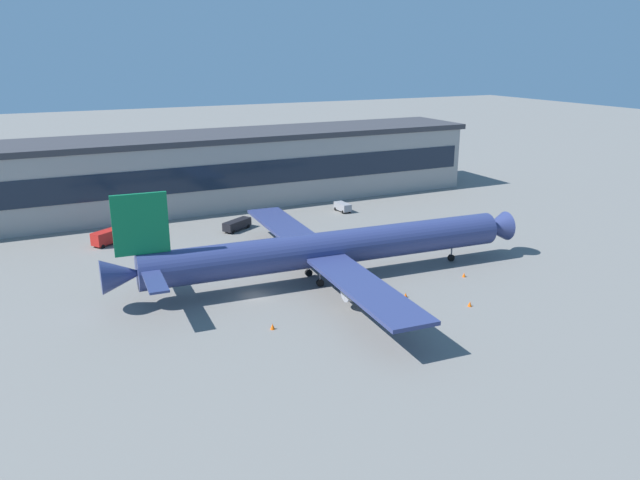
# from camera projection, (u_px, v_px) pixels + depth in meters

# --- Properties ---
(ground_plane) EXTENTS (600.00, 600.00, 0.00)m
(ground_plane) POSITION_uv_depth(u_px,v_px,m) (255.00, 295.00, 87.13)
(ground_plane) COLOR slate
(terminal_building) EXTENTS (144.05, 19.56, 15.62)m
(terminal_building) POSITION_uv_depth(u_px,v_px,m) (165.00, 173.00, 132.22)
(terminal_building) COLOR #9E9993
(terminal_building) RESTS_ON ground_plane
(airliner) EXTENTS (64.78, 55.95, 15.53)m
(airliner) POSITION_uv_depth(u_px,v_px,m) (326.00, 249.00, 91.63)
(airliner) COLOR navy
(airliner) RESTS_ON ground_plane
(follow_me_car) EXTENTS (2.21, 4.50, 1.85)m
(follow_me_car) POSITION_uv_depth(u_px,v_px,m) (343.00, 207.00, 131.65)
(follow_me_car) COLOR gray
(follow_me_car) RESTS_ON ground_plane
(belt_loader) EXTENTS (6.47, 5.13, 1.95)m
(belt_loader) POSITION_uv_depth(u_px,v_px,m) (237.00, 224.00, 118.07)
(belt_loader) COLOR black
(belt_loader) RESTS_ON ground_plane
(crew_van) EXTENTS (5.55, 4.69, 2.55)m
(crew_van) POSITION_uv_depth(u_px,v_px,m) (106.00, 237.00, 109.07)
(crew_van) COLOR red
(crew_van) RESTS_ON ground_plane
(traffic_cone_0) EXTENTS (0.58, 0.58, 0.72)m
(traffic_cone_0) POSITION_uv_depth(u_px,v_px,m) (470.00, 304.00, 83.20)
(traffic_cone_0) COLOR #F2590C
(traffic_cone_0) RESTS_ON ground_plane
(traffic_cone_1) EXTENTS (0.59, 0.59, 0.74)m
(traffic_cone_1) POSITION_uv_depth(u_px,v_px,m) (273.00, 326.00, 76.39)
(traffic_cone_1) COLOR #F2590C
(traffic_cone_1) RESTS_ON ground_plane
(traffic_cone_2) EXTENTS (0.54, 0.54, 0.67)m
(traffic_cone_2) POSITION_uv_depth(u_px,v_px,m) (464.00, 275.00, 93.99)
(traffic_cone_2) COLOR #F2590C
(traffic_cone_2) RESTS_ON ground_plane
(traffic_cone_3) EXTENTS (0.55, 0.55, 0.69)m
(traffic_cone_3) POSITION_uv_depth(u_px,v_px,m) (406.00, 295.00, 86.25)
(traffic_cone_3) COLOR #F2590C
(traffic_cone_3) RESTS_ON ground_plane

